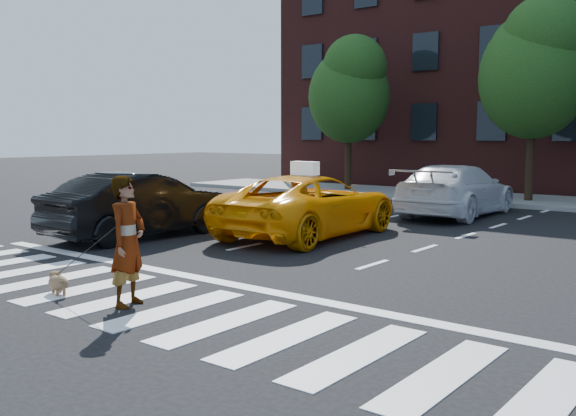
% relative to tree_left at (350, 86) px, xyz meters
% --- Properties ---
extents(ground, '(120.00, 120.00, 0.00)m').
position_rel_tree_left_xyz_m(ground, '(6.97, -17.00, -4.44)').
color(ground, black).
rests_on(ground, ground).
extents(crosswalk, '(13.00, 2.40, 0.01)m').
position_rel_tree_left_xyz_m(crosswalk, '(6.97, -17.00, -4.43)').
color(crosswalk, silver).
rests_on(crosswalk, ground).
extents(stop_line, '(12.00, 0.30, 0.01)m').
position_rel_tree_left_xyz_m(stop_line, '(6.97, -15.40, -4.43)').
color(stop_line, silver).
rests_on(stop_line, ground).
extents(sidewalk_far, '(30.00, 4.00, 0.15)m').
position_rel_tree_left_xyz_m(sidewalk_far, '(6.97, 0.50, -4.37)').
color(sidewalk_far, slate).
rests_on(sidewalk_far, ground).
extents(tree_left, '(3.39, 3.38, 6.50)m').
position_rel_tree_left_xyz_m(tree_left, '(0.00, 0.00, 0.00)').
color(tree_left, black).
rests_on(tree_left, ground).
extents(tree_mid, '(3.69, 3.69, 7.10)m').
position_rel_tree_left_xyz_m(tree_mid, '(7.50, -0.00, 0.41)').
color(tree_mid, black).
rests_on(tree_mid, ground).
extents(taxi, '(2.72, 5.44, 1.48)m').
position_rel_tree_left_xyz_m(taxi, '(5.57, -10.46, -3.70)').
color(taxi, orange).
rests_on(taxi, ground).
extents(black_sedan, '(1.84, 4.76, 1.55)m').
position_rel_tree_left_xyz_m(black_sedan, '(2.53, -13.09, -3.67)').
color(black_sedan, black).
rests_on(black_sedan, ground).
extents(white_suv, '(2.35, 5.41, 1.55)m').
position_rel_tree_left_xyz_m(white_suv, '(6.78, -4.63, -3.67)').
color(white_suv, silver).
rests_on(white_suv, ground).
extents(woman, '(0.63, 0.78, 1.85)m').
position_rel_tree_left_xyz_m(woman, '(7.30, -17.22, -3.51)').
color(woman, '#999999').
rests_on(woman, ground).
extents(dog, '(0.57, 0.35, 0.33)m').
position_rel_tree_left_xyz_m(dog, '(5.91, -17.48, -4.25)').
color(dog, olive).
rests_on(dog, ground).
extents(taxi_sign, '(0.66, 0.31, 0.32)m').
position_rel_tree_left_xyz_m(taxi_sign, '(5.57, -10.66, -2.80)').
color(taxi_sign, white).
rests_on(taxi_sign, taxi).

